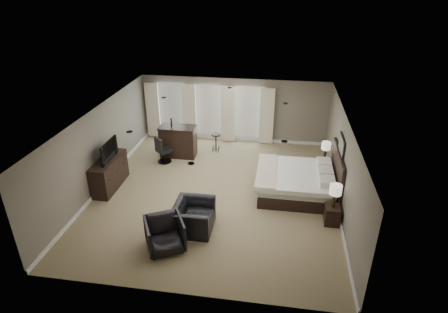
# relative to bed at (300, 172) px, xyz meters

# --- Properties ---
(room) EXTENTS (7.60, 8.60, 2.64)m
(room) POSITION_rel_bed_xyz_m (-2.58, -0.37, 0.54)
(room) COLOR #857554
(room) RESTS_ON ground
(window_bay) EXTENTS (5.25, 0.20, 2.30)m
(window_bay) POSITION_rel_bed_xyz_m (-3.58, 3.74, 0.44)
(window_bay) COLOR silver
(window_bay) RESTS_ON room
(bed) EXTENTS (2.40, 2.29, 1.52)m
(bed) POSITION_rel_bed_xyz_m (0.00, 0.00, 0.00)
(bed) COLOR silver
(bed) RESTS_ON ground
(nightstand_near) EXTENTS (0.40, 0.49, 0.54)m
(nightstand_near) POSITION_rel_bed_xyz_m (0.89, -1.45, -0.49)
(nightstand_near) COLOR black
(nightstand_near) RESTS_ON ground
(nightstand_far) EXTENTS (0.41, 0.50, 0.55)m
(nightstand_far) POSITION_rel_bed_xyz_m (0.89, 1.45, -0.49)
(nightstand_far) COLOR black
(nightstand_far) RESTS_ON ground
(lamp_near) EXTENTS (0.33, 0.33, 0.68)m
(lamp_near) POSITION_rel_bed_xyz_m (0.89, -1.45, 0.12)
(lamp_near) COLOR beige
(lamp_near) RESTS_ON nightstand_near
(lamp_far) EXTENTS (0.31, 0.31, 0.64)m
(lamp_far) POSITION_rel_bed_xyz_m (0.89, 1.45, 0.11)
(lamp_far) COLOR beige
(lamp_far) RESTS_ON nightstand_far
(wall_art) EXTENTS (0.04, 0.96, 0.56)m
(wall_art) POSITION_rel_bed_xyz_m (1.12, 0.00, 0.99)
(wall_art) COLOR slate
(wall_art) RESTS_ON room
(dresser) EXTENTS (0.56, 1.73, 1.01)m
(dresser) POSITION_rel_bed_xyz_m (-6.03, -0.54, -0.26)
(dresser) COLOR black
(dresser) RESTS_ON ground
(tv) EXTENTS (0.64, 1.10, 0.14)m
(tv) POSITION_rel_bed_xyz_m (-6.03, -0.54, 0.32)
(tv) COLOR black
(tv) RESTS_ON dresser
(armchair_near) EXTENTS (0.77, 1.19, 1.03)m
(armchair_near) POSITION_rel_bed_xyz_m (-2.85, -2.28, -0.25)
(armchair_near) COLOR black
(armchair_near) RESTS_ON ground
(armchair_far) EXTENTS (1.20, 1.18, 0.94)m
(armchair_far) POSITION_rel_bed_xyz_m (-3.38, -3.19, -0.29)
(armchair_far) COLOR black
(armchair_far) RESTS_ON ground
(bar_counter) EXTENTS (1.37, 0.71, 1.20)m
(bar_counter) POSITION_rel_bed_xyz_m (-4.44, 2.05, -0.16)
(bar_counter) COLOR black
(bar_counter) RESTS_ON ground
(bar_stool_left) EXTENTS (0.38, 0.38, 0.75)m
(bar_stool_left) POSITION_rel_bed_xyz_m (-4.37, 2.72, -0.39)
(bar_stool_left) COLOR black
(bar_stool_left) RESTS_ON ground
(bar_stool_right) EXTENTS (0.44, 0.44, 0.72)m
(bar_stool_right) POSITION_rel_bed_xyz_m (-3.11, 2.68, -0.40)
(bar_stool_right) COLOR black
(bar_stool_right) RESTS_ON ground
(desk_chair) EXTENTS (0.71, 0.71, 1.00)m
(desk_chair) POSITION_rel_bed_xyz_m (-4.83, 1.45, -0.26)
(desk_chair) COLOR black
(desk_chair) RESTS_ON ground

